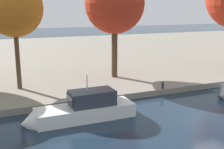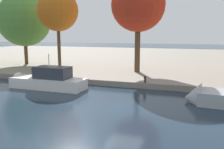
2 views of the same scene
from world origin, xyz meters
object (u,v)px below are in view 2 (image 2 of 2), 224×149
at_px(motor_yacht_1, 43,82).
at_px(mooring_bollard_0, 145,79).
at_px(tree_0, 25,19).
at_px(tree_1, 58,12).
at_px(tree_3, 139,6).

xyz_separation_m(motor_yacht_1, mooring_bollard_0, (9.40, 3.07, 0.38)).
height_order(tree_0, tree_1, tree_0).
bearing_deg(tree_3, tree_0, 174.88).
bearing_deg(tree_0, tree_3, -5.12).
bearing_deg(tree_1, tree_0, 159.29).
xyz_separation_m(motor_yacht_1, tree_0, (-10.67, 11.34, 6.77)).
height_order(motor_yacht_1, tree_3, tree_3).
bearing_deg(mooring_bollard_0, tree_0, 157.62).
bearing_deg(tree_3, mooring_bollard_0, -70.81).
xyz_separation_m(motor_yacht_1, tree_3, (7.08, 9.75, 7.90)).
distance_m(motor_yacht_1, tree_3, 14.41).
xyz_separation_m(mooring_bollard_0, tree_0, (-20.07, 8.27, 6.39)).
height_order(tree_1, tree_3, tree_3).
bearing_deg(motor_yacht_1, tree_3, -125.83).
height_order(mooring_bollard_0, tree_3, tree_3).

